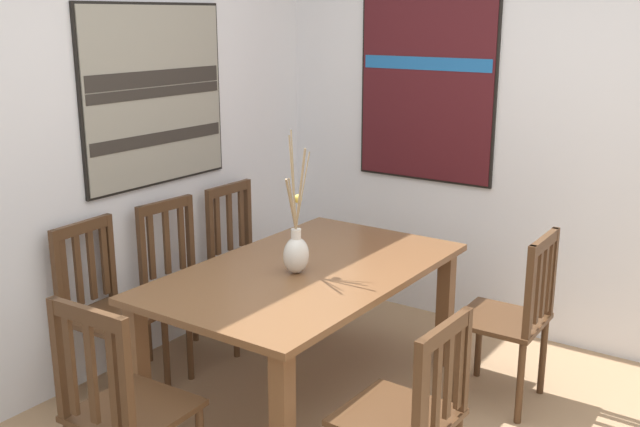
# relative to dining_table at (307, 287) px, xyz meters

# --- Properties ---
(wall_back) EXTENTS (6.40, 0.12, 2.70)m
(wall_back) POSITION_rel_dining_table_xyz_m (-0.37, 1.16, 0.73)
(wall_back) COLOR silver
(wall_back) RESTS_ON ground_plane
(wall_side) EXTENTS (0.12, 6.40, 2.70)m
(wall_side) POSITION_rel_dining_table_xyz_m (1.49, -0.70, 0.73)
(wall_side) COLOR silver
(wall_side) RESTS_ON ground_plane
(dining_table) EXTENTS (1.69, 1.01, 0.72)m
(dining_table) POSITION_rel_dining_table_xyz_m (0.00, 0.00, 0.00)
(dining_table) COLOR brown
(dining_table) RESTS_ON ground_plane
(centerpiece_vase) EXTENTS (0.22, 0.14, 0.71)m
(centerpiece_vase) POSITION_rel_dining_table_xyz_m (-0.08, 0.00, 0.22)
(centerpiece_vase) COLOR silver
(centerpiece_vase) RESTS_ON dining_table
(chair_0) EXTENTS (0.45, 0.45, 0.93)m
(chair_0) POSITION_rel_dining_table_xyz_m (-0.55, 0.91, -0.14)
(chair_0) COLOR #4C301C
(chair_0) RESTS_ON ground_plane
(chair_1) EXTENTS (0.43, 0.43, 0.89)m
(chair_1) POSITION_rel_dining_table_xyz_m (-0.59, -0.91, -0.15)
(chair_1) COLOR #4C301C
(chair_1) RESTS_ON ground_plane
(chair_2) EXTENTS (0.44, 0.44, 0.95)m
(chair_2) POSITION_rel_dining_table_xyz_m (-1.20, 0.03, -0.14)
(chair_2) COLOR #4C301C
(chair_2) RESTS_ON ground_plane
(chair_3) EXTENTS (0.43, 0.43, 0.93)m
(chair_3) POSITION_rel_dining_table_xyz_m (0.55, 0.87, -0.14)
(chair_3) COLOR #4C301C
(chair_3) RESTS_ON ground_plane
(chair_4) EXTENTS (0.45, 0.45, 0.93)m
(chair_4) POSITION_rel_dining_table_xyz_m (-0.01, 0.87, -0.14)
(chair_4) COLOR #4C301C
(chair_4) RESTS_ON ground_plane
(chair_5) EXTENTS (0.43, 0.43, 0.93)m
(chair_5) POSITION_rel_dining_table_xyz_m (0.56, -0.89, -0.14)
(chair_5) COLOR #4C301C
(chair_5) RESTS_ON ground_plane
(painting_on_back_wall) EXTENTS (1.05, 0.05, 1.02)m
(painting_on_back_wall) POSITION_rel_dining_table_xyz_m (0.06, 1.10, 0.90)
(painting_on_back_wall) COLOR black
(painting_on_side_wall) EXTENTS (0.05, 0.95, 1.27)m
(painting_on_side_wall) POSITION_rel_dining_table_xyz_m (1.42, 0.07, 0.93)
(painting_on_side_wall) COLOR black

